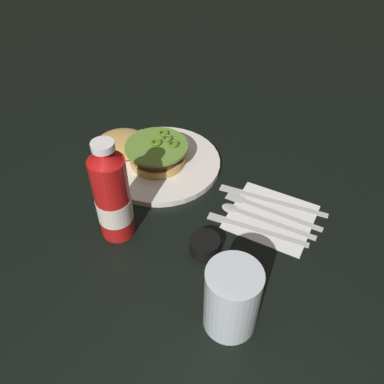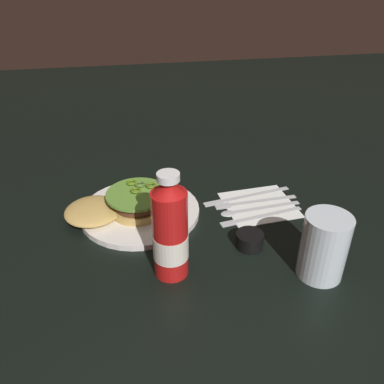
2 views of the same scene
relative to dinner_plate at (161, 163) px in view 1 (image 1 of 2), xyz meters
name	(u,v)px [view 1 (image 1 of 2)]	position (x,y,z in m)	size (l,w,h in m)	color
ground_plane	(184,227)	(-0.14, 0.13, -0.01)	(3.00, 3.00, 0.00)	black
dinner_plate	(161,163)	(0.00, 0.00, 0.00)	(0.26, 0.26, 0.01)	white
burger_sandwich	(144,150)	(0.04, 0.01, 0.03)	(0.23, 0.14, 0.05)	tan
ketchup_bottle	(112,197)	(-0.04, 0.20, 0.08)	(0.06, 0.06, 0.21)	red
water_glass	(232,299)	(-0.31, 0.25, 0.06)	(0.08, 0.08, 0.12)	silver
condiment_cup	(205,245)	(-0.20, 0.16, 0.01)	(0.05, 0.05, 0.03)	black
napkin	(271,217)	(-0.27, 0.02, -0.01)	(0.16, 0.15, 0.00)	white
steak_knife	(265,198)	(-0.24, -0.02, 0.00)	(0.22, 0.05, 0.00)	silver
fork_utensil	(265,207)	(-0.25, 0.00, 0.00)	(0.20, 0.03, 0.00)	silver
spoon_utensil	(254,215)	(-0.24, 0.03, 0.00)	(0.19, 0.03, 0.00)	silver
butter_knife	(251,227)	(-0.25, 0.06, 0.00)	(0.20, 0.05, 0.00)	silver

